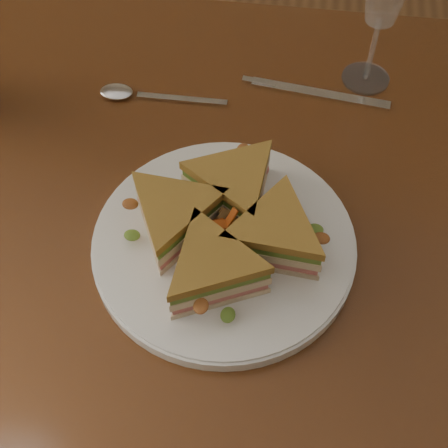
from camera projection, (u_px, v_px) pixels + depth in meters
The scene contains 7 objects.
ground at pixel (218, 398), 1.41m from camera, with size 6.00×6.00×0.00m, color brown.
table at pixel (215, 237), 0.87m from camera, with size 1.20×0.80×0.75m.
plate at pixel (224, 244), 0.74m from camera, with size 0.31×0.31×0.02m, color white.
sandwich_wedges at pixel (224, 227), 0.71m from camera, with size 0.26×0.26×0.06m.
crisps_mound at pixel (224, 229), 0.71m from camera, with size 0.09×0.09×0.05m, color #C35319, non-canonical shape.
spoon at pixel (132, 94), 0.89m from camera, with size 0.18×0.03×0.01m.
knife at pixel (310, 92), 0.90m from camera, with size 0.21×0.04×0.00m.
Camera 1 is at (0.08, -0.48, 1.38)m, focal length 50.00 mm.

